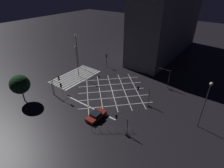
% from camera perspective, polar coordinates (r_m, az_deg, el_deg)
% --- Properties ---
extents(ground_plane, '(200.00, 200.00, 0.00)m').
position_cam_1_polar(ground_plane, '(40.46, 0.00, -2.22)').
color(ground_plane, black).
extents(road_markings, '(19.10, 25.01, 0.01)m').
position_cam_1_polar(road_markings, '(44.77, -8.60, 0.88)').
color(road_markings, silver).
rests_on(road_markings, ground_plane).
extents(office_building, '(37.95, 10.06, 20.02)m').
position_cam_1_polar(office_building, '(63.04, 17.88, 18.27)').
color(office_building, slate).
rests_on(office_building, ground_plane).
extents(traffic_light_median_north, '(0.36, 2.79, 3.80)m').
position_cam_1_polar(traffic_light_median_north, '(35.67, 9.99, -2.31)').
color(traffic_light_median_north, '#2D2D30').
rests_on(traffic_light_median_north, ground_plane).
extents(traffic_light_ne_cross, '(0.36, 2.43, 3.27)m').
position_cam_1_polar(traffic_light_ne_cross, '(29.03, 2.81, -11.63)').
color(traffic_light_ne_cross, '#2D2D30').
rests_on(traffic_light_ne_cross, ground_plane).
extents(traffic_light_sw_cross, '(0.36, 0.39, 3.92)m').
position_cam_1_polar(traffic_light_sw_cross, '(51.00, -1.79, 8.52)').
color(traffic_light_sw_cross, '#2D2D30').
rests_on(traffic_light_sw_cross, ground_plane).
extents(traffic_light_se_main, '(2.35, 0.36, 3.91)m').
position_cam_1_polar(traffic_light_se_main, '(40.30, -17.85, 0.77)').
color(traffic_light_se_main, '#2D2D30').
rests_on(traffic_light_se_main, ground_plane).
extents(traffic_light_nw_cross, '(0.36, 3.08, 4.58)m').
position_cam_1_polar(traffic_light_nw_cross, '(42.42, 16.44, 3.34)').
color(traffic_light_nw_cross, '#2D2D30').
rests_on(traffic_light_nw_cross, ground_plane).
extents(traffic_light_se_cross, '(0.36, 3.08, 4.03)m').
position_cam_1_polar(traffic_light_se_cross, '(38.40, -17.38, -0.47)').
color(traffic_light_se_cross, '#2D2D30').
rests_on(traffic_light_se_cross, ground_plane).
extents(street_lamp_east, '(0.47, 0.47, 8.31)m').
position_cam_1_polar(street_lamp_east, '(45.26, -11.46, 8.81)').
color(street_lamp_east, '#2D2D30').
rests_on(street_lamp_east, ground_plane).
extents(street_lamp_west, '(0.50, 0.50, 8.82)m').
position_cam_1_polar(street_lamp_west, '(31.33, 28.54, -3.85)').
color(street_lamp_west, '#2D2D30').
rests_on(street_lamp_west, ground_plane).
extents(street_lamp_far, '(0.57, 0.57, 9.54)m').
position_cam_1_polar(street_lamp_far, '(50.54, -11.54, 12.72)').
color(street_lamp_far, '#2D2D30').
rests_on(street_lamp_far, ground_plane).
extents(street_tree_near, '(3.93, 3.93, 5.99)m').
position_cam_1_polar(street_tree_near, '(39.65, -27.88, -0.09)').
color(street_tree_near, '#38281C').
rests_on(street_tree_near, ground_plane).
extents(waiting_car, '(4.14, 1.87, 1.31)m').
position_cam_1_polar(waiting_car, '(32.68, -5.24, -10.21)').
color(waiting_car, maroon).
rests_on(waiting_car, ground_plane).
extents(pedestrian_railing, '(4.06, 5.52, 1.05)m').
position_cam_1_polar(pedestrian_railing, '(30.04, 0.00, -14.36)').
color(pedestrian_railing, gray).
rests_on(pedestrian_railing, ground_plane).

